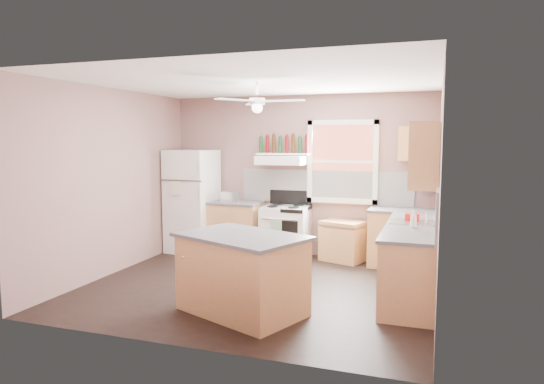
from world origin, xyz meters
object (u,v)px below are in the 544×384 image
(refrigerator, at_px, (192,201))
(toaster, at_px, (229,197))
(cart, at_px, (342,241))
(stove, at_px, (286,232))
(island, at_px, (242,275))

(refrigerator, relative_size, toaster, 6.35)
(refrigerator, xyz_separation_m, cart, (2.63, 0.15, -0.56))
(cart, bearing_deg, stove, -157.24)
(toaster, distance_m, stove, 1.13)
(toaster, bearing_deg, cart, 19.20)
(refrigerator, bearing_deg, stove, 5.78)
(island, bearing_deg, cart, 99.10)
(island, bearing_deg, stove, 118.92)
(stove, bearing_deg, refrigerator, -179.27)
(stove, height_order, cart, stove)
(cart, distance_m, island, 2.78)
(stove, height_order, island, same)
(toaster, xyz_separation_m, island, (1.28, -2.56, -0.56))
(toaster, xyz_separation_m, cart, (1.92, 0.15, -0.66))
(refrigerator, relative_size, island, 1.33)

